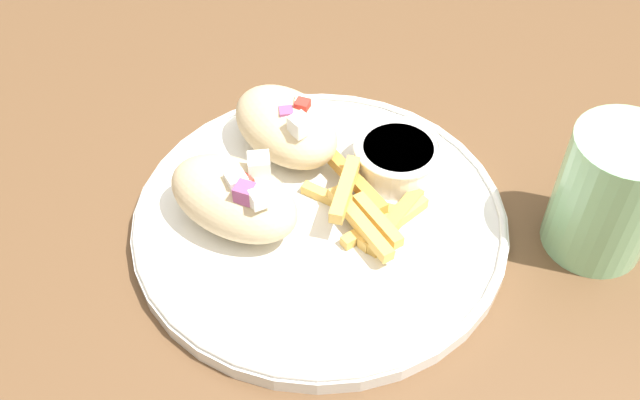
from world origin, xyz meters
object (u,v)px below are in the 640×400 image
(water_glass, at_px, (607,199))
(sauce_ramekin, at_px, (397,156))
(plate, at_px, (320,219))
(pita_sandwich_far, at_px, (287,125))
(pita_sandwich_near, at_px, (234,197))
(fries_pile, at_px, (369,210))

(water_glass, bearing_deg, sauce_ramekin, -168.73)
(plate, distance_m, pita_sandwich_far, 0.09)
(plate, bearing_deg, pita_sandwich_near, -140.90)
(water_glass, bearing_deg, plate, -149.20)
(plate, bearing_deg, sauce_ramekin, 72.98)
(plate, relative_size, sauce_ramekin, 4.02)
(plate, xyz_separation_m, water_glass, (0.20, 0.12, 0.04))
(plate, distance_m, sauce_ramekin, 0.09)
(pita_sandwich_near, xyz_separation_m, sauce_ramekin, (0.08, 0.13, -0.01))
(pita_sandwich_far, height_order, sauce_ramekin, pita_sandwich_far)
(pita_sandwich_near, height_order, water_glass, water_glass)
(plate, height_order, water_glass, water_glass)
(plate, distance_m, pita_sandwich_near, 0.08)
(pita_sandwich_far, relative_size, fries_pile, 1.14)
(pita_sandwich_near, xyz_separation_m, pita_sandwich_far, (-0.02, 0.10, -0.00))
(fries_pile, bearing_deg, pita_sandwich_far, 163.98)
(plate, bearing_deg, water_glass, 30.80)
(plate, distance_m, fries_pile, 0.04)
(pita_sandwich_near, height_order, fries_pile, pita_sandwich_near)
(pita_sandwich_far, distance_m, sauce_ramekin, 0.10)
(fries_pile, relative_size, water_glass, 0.94)
(pita_sandwich_near, distance_m, sauce_ramekin, 0.15)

